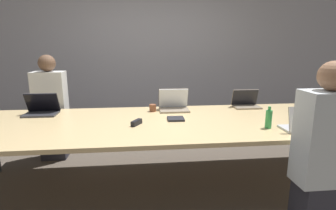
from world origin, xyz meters
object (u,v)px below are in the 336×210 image
Objects in this scene: laptop_near_right at (303,124)px; bottle_near_right at (269,119)px; cup_far_center at (153,108)px; laptop_far_right at (246,102)px; person_far_left at (51,110)px; stapler at (137,123)px; person_near_right at (323,155)px; laptop_far_center at (174,104)px; laptop_far_left at (42,108)px.

laptop_near_right is 0.30m from bottle_near_right.
laptop_far_right is at bearing 4.74° from cup_far_center.
person_far_left reaches higher than stapler.
person_near_right is at bearing 76.88° from laptop_near_right.
person_near_right reaches higher than laptop_far_center.
bottle_near_right is at bearing -27.17° from person_far_left.
person_near_right is 1.69m from laptop_far_center.
person_far_left reaches higher than laptop_near_right.
cup_far_center is (-1.07, 0.78, -0.05)m from bottle_near_right.
laptop_near_right is at bearing -103.12° from person_near_right.
stapler is (-1.43, 0.78, 0.08)m from person_near_right.
stapler is at bearing -155.13° from laptop_far_right.
bottle_near_right is 2.46× the size of cup_far_center.
bottle_near_right is (-0.18, 0.55, 0.14)m from person_near_right.
person_near_right is at bearing -88.38° from laptop_far_right.
laptop_far_right is 2.22× the size of stapler.
laptop_near_right is 3.97× the size of cup_far_center.
bottle_near_right is at bearing 20.67° from stapler.
bottle_near_right is (-0.27, 0.12, 0.02)m from laptop_near_right.
person_far_left is 1.40m from cup_far_center.
laptop_near_right is 1.62m from cup_far_center.
laptop_far_left is 0.48m from person_far_left.
stapler is (-0.19, -0.55, -0.02)m from cup_far_center.
person_far_left is at bearing -26.84° from laptop_near_right.
laptop_near_right is at bearing 18.12° from stapler.
cup_far_center is at bearing 0.29° from laptop_far_left.
person_far_left is 16.35× the size of cup_far_center.
cup_far_center is (1.33, -0.45, 0.10)m from person_far_left.
person_far_left is at bearing 165.57° from laptop_far_center.
person_near_right reaches higher than bottle_near_right.
laptop_far_right is 0.93× the size of laptop_far_center.
cup_far_center is (-0.26, -0.04, -0.03)m from laptop_far_center.
laptop_far_left is at bearing -18.83° from laptop_near_right.
person_far_left is at bearing 161.25° from cup_far_center.
laptop_far_right reaches higher than cup_far_center.
laptop_far_left is 1.28m from cup_far_center.
laptop_near_right is at bearing -82.08° from laptop_far_right.
stapler is at bearing -41.25° from person_far_left.
laptop_far_right is 0.89m from bottle_near_right.
laptop_near_right reaches higher than bottle_near_right.
person_near_right reaches higher than stapler.
stapler is (-1.53, 0.35, -0.04)m from laptop_near_right.
person_far_left is 1.51m from stapler.
person_far_left is 1.00× the size of person_near_right.
laptop_far_right is at bearing -88.38° from person_near_right.
laptop_far_center is at bearing 1.81° from laptop_far_left.
laptop_far_left is (-2.48, -0.11, 0.01)m from laptop_far_right.
laptop_far_right is at bearing 3.50° from laptop_far_center.
person_far_left is 2.70m from bottle_near_right.
laptop_far_center is at bearing -54.24° from person_near_right.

